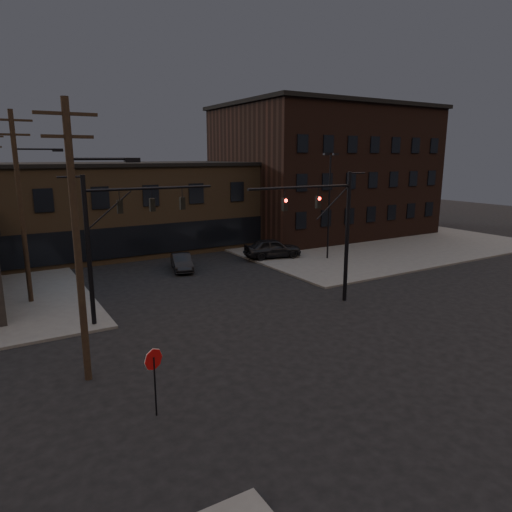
{
  "coord_description": "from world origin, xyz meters",
  "views": [
    {
      "loc": [
        -12.44,
        -16.18,
        8.92
      ],
      "look_at": [
        0.23,
        4.9,
        3.5
      ],
      "focal_mm": 32.0,
      "sensor_mm": 36.0,
      "label": 1
    }
  ],
  "objects_px": {
    "stop_sign": "(154,367)",
    "car_crossing": "(182,262)",
    "traffic_signal_near": "(333,224)",
    "parked_car_lot_a": "(273,248)",
    "traffic_signal_far": "(113,232)",
    "parked_car_lot_b": "(277,231)"
  },
  "relations": [
    {
      "from": "stop_sign",
      "to": "car_crossing",
      "type": "bearing_deg",
      "value": 65.57
    },
    {
      "from": "traffic_signal_near",
      "to": "parked_car_lot_a",
      "type": "bearing_deg",
      "value": 73.33
    },
    {
      "from": "traffic_signal_far",
      "to": "parked_car_lot_b",
      "type": "bearing_deg",
      "value": 38.01
    },
    {
      "from": "traffic_signal_near",
      "to": "parked_car_lot_b",
      "type": "height_order",
      "value": "traffic_signal_near"
    },
    {
      "from": "traffic_signal_far",
      "to": "stop_sign",
      "type": "distance_m",
      "value": 10.55
    },
    {
      "from": "stop_sign",
      "to": "parked_car_lot_b",
      "type": "xyz_separation_m",
      "value": [
        22.91,
        26.89,
        -1.03
      ]
    },
    {
      "from": "traffic_signal_near",
      "to": "car_crossing",
      "type": "xyz_separation_m",
      "value": [
        -4.72,
        12.52,
        -4.27
      ]
    },
    {
      "from": "parked_car_lot_b",
      "to": "car_crossing",
      "type": "height_order",
      "value": "parked_car_lot_b"
    },
    {
      "from": "stop_sign",
      "to": "traffic_signal_far",
      "type": "bearing_deg",
      "value": 82.68
    },
    {
      "from": "parked_car_lot_b",
      "to": "parked_car_lot_a",
      "type": "bearing_deg",
      "value": 164.82
    },
    {
      "from": "traffic_signal_far",
      "to": "parked_car_lot_b",
      "type": "xyz_separation_m",
      "value": [
        21.63,
        16.9,
        -4.2
      ]
    },
    {
      "from": "traffic_signal_far",
      "to": "car_crossing",
      "type": "height_order",
      "value": "traffic_signal_far"
    },
    {
      "from": "traffic_signal_near",
      "to": "parked_car_lot_a",
      "type": "height_order",
      "value": "traffic_signal_near"
    },
    {
      "from": "parked_car_lot_a",
      "to": "stop_sign",
      "type": "bearing_deg",
      "value": 150.81
    },
    {
      "from": "traffic_signal_far",
      "to": "stop_sign",
      "type": "height_order",
      "value": "traffic_signal_far"
    },
    {
      "from": "car_crossing",
      "to": "parked_car_lot_a",
      "type": "bearing_deg",
      "value": 12.32
    },
    {
      "from": "traffic_signal_near",
      "to": "traffic_signal_far",
      "type": "bearing_deg",
      "value": 163.83
    },
    {
      "from": "stop_sign",
      "to": "parked_car_lot_b",
      "type": "height_order",
      "value": "stop_sign"
    },
    {
      "from": "parked_car_lot_a",
      "to": "parked_car_lot_b",
      "type": "distance_m",
      "value": 10.14
    },
    {
      "from": "parked_car_lot_a",
      "to": "car_crossing",
      "type": "relative_size",
      "value": 1.24
    },
    {
      "from": "parked_car_lot_a",
      "to": "car_crossing",
      "type": "height_order",
      "value": "parked_car_lot_a"
    },
    {
      "from": "traffic_signal_near",
      "to": "parked_car_lot_a",
      "type": "relative_size",
      "value": 1.6
    }
  ]
}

